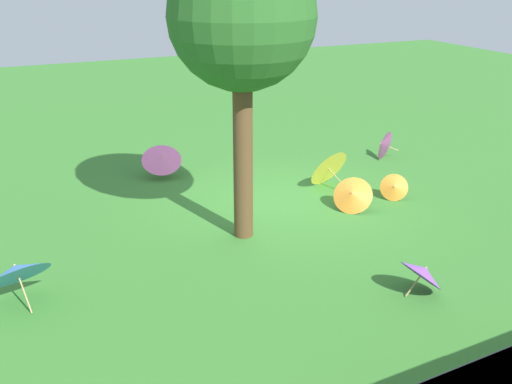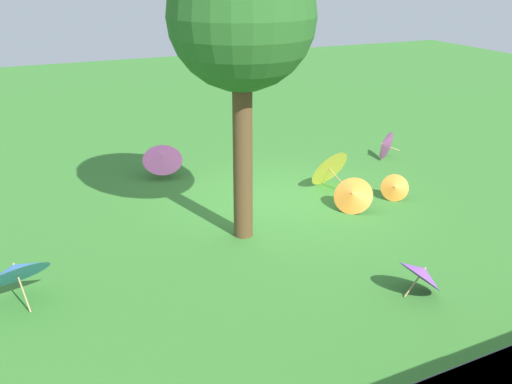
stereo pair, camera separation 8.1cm
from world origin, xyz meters
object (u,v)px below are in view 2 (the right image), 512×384
at_px(parasol_pink_0, 384,145).
at_px(parasol_purple_0, 422,272).
at_px(parasol_orange_1, 395,187).
at_px(shade_tree, 242,20).
at_px(parasol_pink_2, 162,158).
at_px(parasol_orange_0, 353,194).
at_px(parasol_blue_0, 16,270).
at_px(parasol_yellow_0, 327,167).

relative_size(parasol_pink_0, parasol_purple_0, 1.11).
distance_m(parasol_purple_0, parasol_orange_1, 3.81).
bearing_deg(shade_tree, parasol_pink_0, -150.79).
xyz_separation_m(shade_tree, parasol_pink_2, (0.42, -3.65, -3.30)).
height_order(parasol_orange_0, parasol_pink_2, parasol_pink_2).
bearing_deg(parasol_orange_0, parasol_pink_0, -134.45).
relative_size(shade_tree, parasol_blue_0, 4.44).
bearing_deg(parasol_orange_1, parasol_purple_0, 59.97).
relative_size(parasol_pink_0, parasol_pink_2, 0.75).
height_order(parasol_orange_0, parasol_purple_0, parasol_orange_0).
height_order(parasol_purple_0, parasol_pink_2, parasol_pink_2).
bearing_deg(parasol_yellow_0, shade_tree, 31.07).
bearing_deg(parasol_yellow_0, parasol_purple_0, 76.89).
xyz_separation_m(shade_tree, parasol_purple_0, (-1.59, 2.98, -3.41)).
height_order(parasol_orange_0, parasol_pink_0, parasol_pink_0).
xyz_separation_m(parasol_pink_0, parasol_blue_0, (8.80, 3.56, 0.16)).
height_order(parasol_pink_0, parasol_blue_0, parasol_blue_0).
relative_size(shade_tree, parasol_orange_1, 7.30).
bearing_deg(parasol_purple_0, shade_tree, -61.98).
bearing_deg(parasol_pink_0, parasol_purple_0, 59.78).
relative_size(shade_tree, parasol_pink_2, 4.69).
distance_m(parasol_purple_0, parasol_pink_2, 6.93).
bearing_deg(parasol_orange_1, parasol_pink_2, -40.41).
xyz_separation_m(parasol_purple_0, parasol_pink_2, (2.01, -6.64, 0.10)).
xyz_separation_m(parasol_pink_0, parasol_orange_1, (1.44, 2.44, -0.08)).
xyz_separation_m(parasol_yellow_0, parasol_purple_0, (1.07, 4.59, -0.10)).
bearing_deg(parasol_purple_0, parasol_pink_2, -73.16).
distance_m(parasol_orange_0, parasol_blue_0, 6.33).
distance_m(parasol_pink_0, parasol_pink_2, 5.43).
bearing_deg(parasol_pink_0, parasol_pink_2, -9.47).
height_order(parasol_orange_1, parasol_pink_2, parasol_pink_2).
distance_m(parasol_orange_1, parasol_pink_2, 5.15).
relative_size(parasol_yellow_0, parasol_purple_0, 1.49).
distance_m(parasol_yellow_0, parasol_pink_2, 3.70).
distance_m(parasol_orange_0, parasol_pink_2, 4.48).
bearing_deg(parasol_yellow_0, parasol_orange_0, 79.44).
relative_size(parasol_orange_1, parasol_pink_2, 0.64).
height_order(parasol_blue_0, parasol_purple_0, parasol_blue_0).
relative_size(parasol_orange_0, parasol_blue_0, 0.87).
distance_m(parasol_pink_0, parasol_blue_0, 9.49).
xyz_separation_m(parasol_orange_0, parasol_pink_2, (2.81, -3.49, 0.10)).
bearing_deg(shade_tree, parasol_yellow_0, -148.93).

